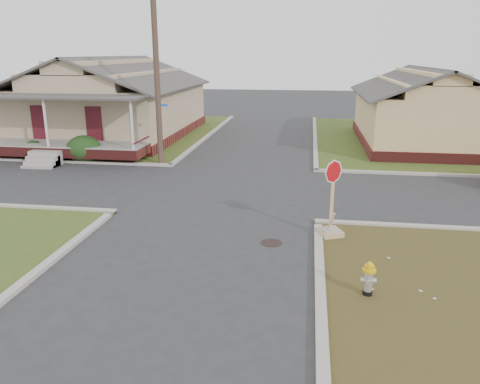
# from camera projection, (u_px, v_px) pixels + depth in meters

# --- Properties ---
(ground) EXTENTS (120.00, 120.00, 0.00)m
(ground) POSITION_uv_depth(u_px,v_px,m) (203.00, 233.00, 14.78)
(ground) COLOR #2C2C2F
(ground) RESTS_ON ground
(verge_far_left) EXTENTS (19.00, 19.00, 0.05)m
(verge_far_left) POSITION_uv_depth(u_px,v_px,m) (82.00, 132.00, 33.66)
(verge_far_left) COLOR #384F1C
(verge_far_left) RESTS_ON ground
(curbs) EXTENTS (80.00, 40.00, 0.12)m
(curbs) POSITION_uv_depth(u_px,v_px,m) (230.00, 189.00, 19.52)
(curbs) COLOR #AAA299
(curbs) RESTS_ON ground
(manhole) EXTENTS (0.64, 0.64, 0.01)m
(manhole) POSITION_uv_depth(u_px,v_px,m) (271.00, 243.00, 13.99)
(manhole) COLOR black
(manhole) RESTS_ON ground
(corner_house) EXTENTS (10.10, 15.50, 5.30)m
(corner_house) POSITION_uv_depth(u_px,v_px,m) (112.00, 102.00, 31.34)
(corner_house) COLOR maroon
(corner_house) RESTS_ON ground
(side_house_yellow) EXTENTS (7.60, 11.60, 4.70)m
(side_house_yellow) POSITION_uv_depth(u_px,v_px,m) (423.00, 109.00, 28.39)
(side_house_yellow) COLOR maroon
(side_house_yellow) RESTS_ON ground
(utility_pole) EXTENTS (1.80, 0.28, 9.00)m
(utility_pole) POSITION_uv_depth(u_px,v_px,m) (157.00, 70.00, 22.47)
(utility_pole) COLOR #402F25
(utility_pole) RESTS_ON ground
(fire_hydrant) EXTENTS (0.31, 0.31, 0.83)m
(fire_hydrant) POSITION_uv_depth(u_px,v_px,m) (369.00, 277.00, 10.79)
(fire_hydrant) COLOR black
(fire_hydrant) RESTS_ON ground
(stop_sign) EXTENTS (0.68, 0.66, 2.39)m
(stop_sign) POSITION_uv_depth(u_px,v_px,m) (331.00, 219.00, 14.33)
(stop_sign) COLOR tan
(stop_sign) RESTS_ON ground
(hedge_left) EXTENTS (1.26, 1.03, 0.96)m
(hedge_left) POSITION_uv_depth(u_px,v_px,m) (34.00, 148.00, 25.17)
(hedge_left) COLOR #193613
(hedge_left) RESTS_ON verge_far_left
(hedge_right) EXTENTS (1.63, 1.34, 1.25)m
(hedge_right) POSITION_uv_depth(u_px,v_px,m) (84.00, 149.00, 24.24)
(hedge_right) COLOR #193613
(hedge_right) RESTS_ON verge_far_left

